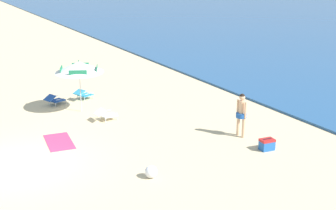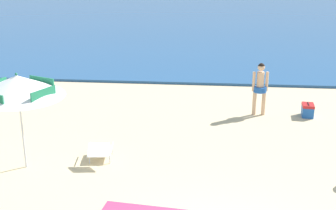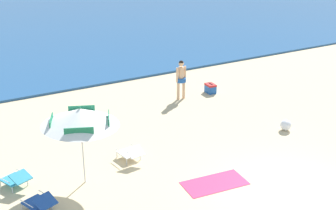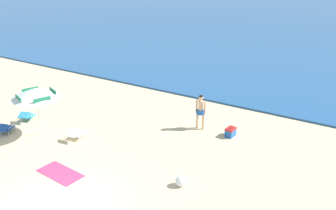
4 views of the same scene
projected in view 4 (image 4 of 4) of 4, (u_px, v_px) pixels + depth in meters
The scene contains 9 objects.
ground_plane at pixel (56, 208), 12.69m from camera, with size 800.00×800.00×0.00m, color #D1BA8E.
beach_umbrella_striped_main at pixel (36, 93), 16.87m from camera, with size 2.87×2.87×2.29m.
lounge_chair_under_umbrella at pixel (5, 128), 17.62m from camera, with size 0.81×1.01×0.52m.
lounge_chair_beside_umbrella at pixel (27, 116), 18.89m from camera, with size 0.82×1.00×0.51m.
lounge_chair_facing_sea at pixel (76, 134), 17.11m from camera, with size 0.65×0.95×0.52m.
person_standing_near_shore at pixel (201, 109), 17.84m from camera, with size 0.49×0.41×1.67m.
cooler_box at pixel (230, 132), 17.41m from camera, with size 0.39×0.52×0.43m.
beach_ball at pixel (181, 181), 13.80m from camera, with size 0.39×0.39×0.39m, color white.
beach_towel at pixel (60, 173), 14.63m from camera, with size 0.90×1.80×0.01m, color #DB3866.
Camera 4 is at (8.53, -7.08, 7.90)m, focal length 41.91 mm.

